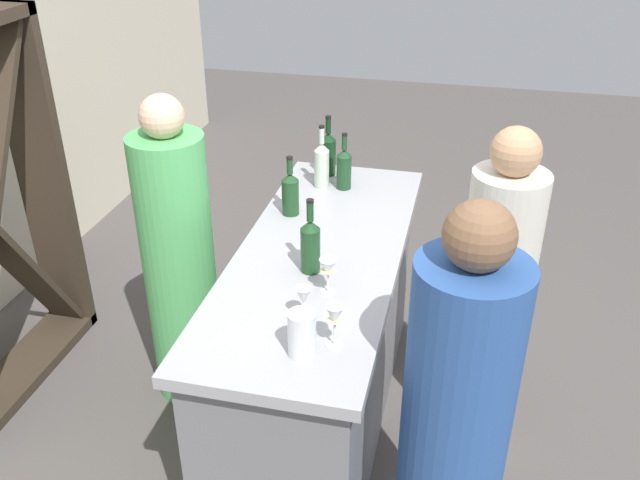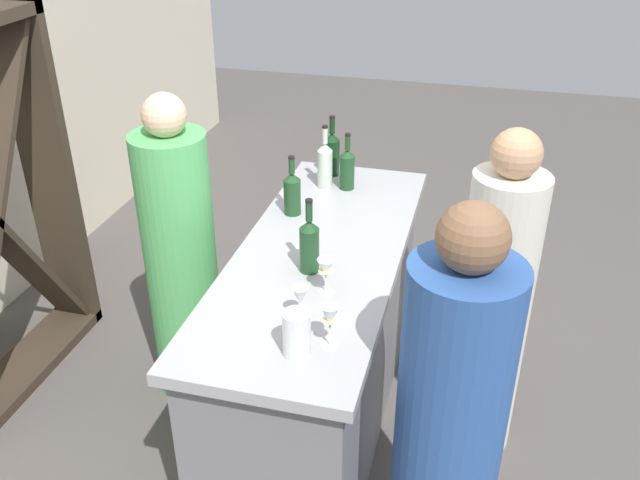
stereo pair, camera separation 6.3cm
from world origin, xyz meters
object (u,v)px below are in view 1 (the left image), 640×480
at_px(wine_glass_near_right, 304,298).
at_px(water_pitcher, 302,334).
at_px(wine_bottle_rightmost_dark_green, 328,153).
at_px(wine_bottle_second_right_olive_green, 344,168).
at_px(wine_glass_near_center, 328,270).
at_px(wine_bottle_second_left_olive_green, 290,193).
at_px(wine_glass_near_left, 335,319).
at_px(person_right_guest, 179,266).
at_px(wine_bottle_center_clear_pale, 322,164).
at_px(person_left_guest, 492,308).
at_px(person_center_guest, 454,432).
at_px(wine_bottle_leftmost_olive_green, 309,244).

distance_m(wine_glass_near_right, water_pitcher, 0.20).
distance_m(wine_bottle_rightmost_dark_green, water_pitcher, 1.51).
bearing_deg(wine_bottle_rightmost_dark_green, wine_bottle_second_right_olive_green, -142.63).
height_order(wine_glass_near_center, water_pitcher, water_pitcher).
height_order(wine_bottle_second_right_olive_green, wine_bottle_rightmost_dark_green, wine_bottle_rightmost_dark_green).
distance_m(wine_bottle_second_left_olive_green, wine_glass_near_left, 1.02).
bearing_deg(water_pitcher, person_right_guest, 45.62).
relative_size(wine_bottle_second_left_olive_green, wine_bottle_center_clear_pale, 0.89).
height_order(wine_bottle_center_clear_pale, wine_glass_near_left, wine_bottle_center_clear_pale).
height_order(wine_glass_near_left, wine_glass_near_center, wine_glass_near_left).
bearing_deg(wine_bottle_second_left_olive_green, person_left_guest, -102.20).
bearing_deg(person_right_guest, person_center_guest, -27.25).
height_order(wine_bottle_second_right_olive_green, water_pitcher, wine_bottle_second_right_olive_green).
relative_size(wine_glass_near_left, person_right_guest, 0.10).
xyz_separation_m(wine_bottle_second_left_olive_green, person_center_guest, (-1.01, -0.85, -0.34)).
bearing_deg(wine_bottle_rightmost_dark_green, wine_glass_near_center, -167.41).
distance_m(wine_bottle_rightmost_dark_green, person_right_guest, 0.97).
bearing_deg(wine_glass_near_right, wine_bottle_center_clear_pale, 9.85).
relative_size(wine_bottle_leftmost_olive_green, water_pitcher, 1.92).
height_order(wine_glass_near_left, person_right_guest, person_right_guest).
relative_size(wine_bottle_second_right_olive_green, water_pitcher, 1.76).
distance_m(wine_bottle_leftmost_olive_green, person_left_guest, 0.88).
height_order(wine_bottle_leftmost_olive_green, person_left_guest, person_left_guest).
distance_m(wine_bottle_rightmost_dark_green, person_center_guest, 1.73).
relative_size(wine_bottle_second_left_olive_green, wine_bottle_rightmost_dark_green, 0.90).
bearing_deg(wine_bottle_center_clear_pale, wine_bottle_second_left_olive_green, 167.76).
bearing_deg(wine_bottle_second_right_olive_green, wine_bottle_second_left_olive_green, 151.18).
relative_size(wine_bottle_second_left_olive_green, wine_glass_near_left, 1.75).
bearing_deg(person_left_guest, person_center_guest, 78.10).
xyz_separation_m(wine_bottle_second_left_olive_green, water_pitcher, (-1.00, -0.31, -0.03)).
height_order(wine_bottle_rightmost_dark_green, person_center_guest, person_center_guest).
bearing_deg(person_center_guest, wine_glass_near_center, -41.67).
bearing_deg(person_right_guest, wine_glass_near_left, -35.07).
xyz_separation_m(wine_bottle_leftmost_olive_green, wine_glass_near_center, (-0.14, -0.11, -0.02)).
relative_size(wine_bottle_second_left_olive_green, wine_glass_near_right, 2.14).
xyz_separation_m(wine_bottle_leftmost_olive_green, person_right_guest, (0.28, 0.72, -0.37)).
xyz_separation_m(wine_glass_near_left, person_center_guest, (-0.07, -0.44, -0.35)).
height_order(wine_bottle_second_right_olive_green, person_left_guest, person_left_guest).
bearing_deg(wine_bottle_second_left_olive_green, wine_bottle_rightmost_dark_green, -8.20).
bearing_deg(wine_bottle_second_left_olive_green, person_center_guest, -139.95).
bearing_deg(wine_glass_near_center, wine_bottle_second_right_olive_green, 7.83).
xyz_separation_m(wine_bottle_rightmost_dark_green, wine_glass_near_right, (-1.30, -0.20, -0.03)).
distance_m(wine_bottle_leftmost_olive_green, wine_bottle_second_right_olive_green, 0.81).
distance_m(wine_bottle_leftmost_olive_green, water_pitcher, 0.54).
xyz_separation_m(wine_glass_near_left, person_right_guest, (0.74, 0.92, -0.36)).
relative_size(wine_bottle_second_left_olive_green, wine_bottle_second_right_olive_green, 0.99).
bearing_deg(person_center_guest, wine_bottle_leftmost_olive_green, -45.12).
xyz_separation_m(wine_bottle_rightmost_dark_green, person_right_guest, (-0.69, 0.58, -0.37)).
distance_m(wine_bottle_leftmost_olive_green, wine_bottle_center_clear_pale, 0.82).
distance_m(wine_glass_near_center, person_center_guest, 0.74).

